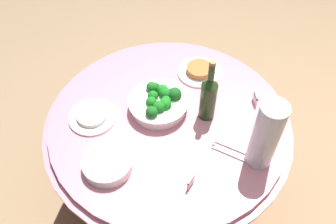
{
  "coord_description": "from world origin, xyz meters",
  "views": [
    {
      "loc": [
        0.99,
        0.36,
        2.06
      ],
      "look_at": [
        0.0,
        0.0,
        0.79
      ],
      "focal_mm": 39.1,
      "sensor_mm": 36.0,
      "label": 1
    }
  ],
  "objects_px": {
    "decorative_fruit_vase": "(265,139)",
    "food_plate_rice": "(92,116)",
    "wine_bottle": "(208,97)",
    "food_plate_peanuts": "(199,71)",
    "plate_stack": "(108,163)",
    "broccoli_bowl": "(159,102)",
    "serving_tongs": "(229,151)",
    "label_placard_mid": "(256,98)",
    "label_placard_front": "(191,181)"
  },
  "relations": [
    {
      "from": "decorative_fruit_vase",
      "to": "serving_tongs",
      "type": "bearing_deg",
      "value": -88.41
    },
    {
      "from": "broccoli_bowl",
      "to": "plate_stack",
      "type": "bearing_deg",
      "value": -13.39
    },
    {
      "from": "broccoli_bowl",
      "to": "label_placard_front",
      "type": "height_order",
      "value": "broccoli_bowl"
    },
    {
      "from": "plate_stack",
      "to": "wine_bottle",
      "type": "height_order",
      "value": "wine_bottle"
    },
    {
      "from": "broccoli_bowl",
      "to": "decorative_fruit_vase",
      "type": "distance_m",
      "value": 0.52
    },
    {
      "from": "wine_bottle",
      "to": "label_placard_front",
      "type": "bearing_deg",
      "value": 6.55
    },
    {
      "from": "plate_stack",
      "to": "decorative_fruit_vase",
      "type": "distance_m",
      "value": 0.65
    },
    {
      "from": "wine_bottle",
      "to": "label_placard_mid",
      "type": "height_order",
      "value": "wine_bottle"
    },
    {
      "from": "food_plate_rice",
      "to": "wine_bottle",
      "type": "bearing_deg",
      "value": 111.8
    },
    {
      "from": "label_placard_front",
      "to": "food_plate_peanuts",
      "type": "bearing_deg",
      "value": -166.1
    },
    {
      "from": "broccoli_bowl",
      "to": "decorative_fruit_vase",
      "type": "height_order",
      "value": "decorative_fruit_vase"
    },
    {
      "from": "label_placard_front",
      "to": "wine_bottle",
      "type": "bearing_deg",
      "value": -173.45
    },
    {
      "from": "serving_tongs",
      "to": "wine_bottle",
      "type": "bearing_deg",
      "value": -137.09
    },
    {
      "from": "plate_stack",
      "to": "food_plate_rice",
      "type": "xyz_separation_m",
      "value": [
        -0.21,
        -0.18,
        -0.01
      ]
    },
    {
      "from": "wine_bottle",
      "to": "serving_tongs",
      "type": "height_order",
      "value": "wine_bottle"
    },
    {
      "from": "broccoli_bowl",
      "to": "wine_bottle",
      "type": "xyz_separation_m",
      "value": [
        -0.04,
        0.22,
        0.08
      ]
    },
    {
      "from": "decorative_fruit_vase",
      "to": "food_plate_rice",
      "type": "height_order",
      "value": "decorative_fruit_vase"
    },
    {
      "from": "broccoli_bowl",
      "to": "decorative_fruit_vase",
      "type": "xyz_separation_m",
      "value": [
        0.12,
        0.49,
        0.1
      ]
    },
    {
      "from": "plate_stack",
      "to": "broccoli_bowl",
      "type": "bearing_deg",
      "value": 166.61
    },
    {
      "from": "plate_stack",
      "to": "decorative_fruit_vase",
      "type": "relative_size",
      "value": 0.62
    },
    {
      "from": "decorative_fruit_vase",
      "to": "plate_stack",
      "type": "bearing_deg",
      "value": -66.59
    },
    {
      "from": "decorative_fruit_vase",
      "to": "food_plate_peanuts",
      "type": "relative_size",
      "value": 1.55
    },
    {
      "from": "food_plate_rice",
      "to": "food_plate_peanuts",
      "type": "distance_m",
      "value": 0.59
    },
    {
      "from": "serving_tongs",
      "to": "plate_stack",
      "type": "bearing_deg",
      "value": -61.49
    },
    {
      "from": "plate_stack",
      "to": "label_placard_front",
      "type": "relative_size",
      "value": 3.82
    },
    {
      "from": "broccoli_bowl",
      "to": "label_placard_front",
      "type": "bearing_deg",
      "value": 37.95
    },
    {
      "from": "food_plate_peanuts",
      "to": "serving_tongs",
      "type": "bearing_deg",
      "value": 32.19
    },
    {
      "from": "food_plate_peanuts",
      "to": "label_placard_front",
      "type": "bearing_deg",
      "value": 13.9
    },
    {
      "from": "plate_stack",
      "to": "food_plate_rice",
      "type": "bearing_deg",
      "value": -139.15
    },
    {
      "from": "serving_tongs",
      "to": "label_placard_mid",
      "type": "xyz_separation_m",
      "value": [
        -0.32,
        0.05,
        0.03
      ]
    },
    {
      "from": "decorative_fruit_vase",
      "to": "food_plate_rice",
      "type": "xyz_separation_m",
      "value": [
        0.04,
        -0.76,
        -0.14
      ]
    },
    {
      "from": "plate_stack",
      "to": "food_plate_peanuts",
      "type": "xyz_separation_m",
      "value": [
        -0.67,
        0.19,
        -0.01
      ]
    },
    {
      "from": "plate_stack",
      "to": "label_placard_mid",
      "type": "relative_size",
      "value": 3.82
    },
    {
      "from": "food_plate_rice",
      "to": "label_placard_mid",
      "type": "bearing_deg",
      "value": 117.13
    },
    {
      "from": "plate_stack",
      "to": "serving_tongs",
      "type": "bearing_deg",
      "value": 118.51
    },
    {
      "from": "broccoli_bowl",
      "to": "label_placard_mid",
      "type": "relative_size",
      "value": 5.09
    },
    {
      "from": "broccoli_bowl",
      "to": "label_placard_mid",
      "type": "bearing_deg",
      "value": 115.02
    },
    {
      "from": "decorative_fruit_vase",
      "to": "serving_tongs",
      "type": "xyz_separation_m",
      "value": [
        0.0,
        -0.12,
        -0.14
      ]
    },
    {
      "from": "label_placard_mid",
      "to": "food_plate_rice",
      "type": "bearing_deg",
      "value": -62.87
    },
    {
      "from": "plate_stack",
      "to": "food_plate_peanuts",
      "type": "distance_m",
      "value": 0.69
    },
    {
      "from": "wine_bottle",
      "to": "food_plate_peanuts",
      "type": "xyz_separation_m",
      "value": [
        -0.26,
        -0.11,
        -0.11
      ]
    },
    {
      "from": "broccoli_bowl",
      "to": "food_plate_peanuts",
      "type": "xyz_separation_m",
      "value": [
        -0.29,
        0.11,
        -0.03
      ]
    },
    {
      "from": "food_plate_peanuts",
      "to": "food_plate_rice",
      "type": "bearing_deg",
      "value": -39.86
    },
    {
      "from": "broccoli_bowl",
      "to": "label_placard_mid",
      "type": "height_order",
      "value": "broccoli_bowl"
    },
    {
      "from": "wine_bottle",
      "to": "food_plate_peanuts",
      "type": "distance_m",
      "value": 0.3
    },
    {
      "from": "decorative_fruit_vase",
      "to": "label_placard_front",
      "type": "bearing_deg",
      "value": -46.87
    },
    {
      "from": "wine_bottle",
      "to": "decorative_fruit_vase",
      "type": "relative_size",
      "value": 0.99
    },
    {
      "from": "wine_bottle",
      "to": "label_placard_mid",
      "type": "xyz_separation_m",
      "value": [
        -0.16,
        0.2,
        -0.1
      ]
    },
    {
      "from": "food_plate_rice",
      "to": "food_plate_peanuts",
      "type": "relative_size",
      "value": 1.0
    },
    {
      "from": "decorative_fruit_vase",
      "to": "serving_tongs",
      "type": "distance_m",
      "value": 0.19
    }
  ]
}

